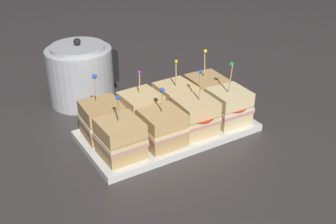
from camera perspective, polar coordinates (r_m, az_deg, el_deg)
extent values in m
plane|color=#383333|center=(1.09, 0.00, -2.97)|extent=(6.00, 6.00, 0.00)
cube|color=silver|center=(1.08, 0.00, -2.75)|extent=(0.44, 0.23, 0.01)
cube|color=silver|center=(1.08, 0.00, -2.34)|extent=(0.44, 0.23, 0.01)
cube|color=tan|center=(0.97, -6.36, -4.95)|extent=(0.09, 0.09, 0.03)
cube|color=tan|center=(0.96, -6.42, -3.88)|extent=(0.10, 0.10, 0.01)
cube|color=beige|center=(0.96, -6.45, -3.50)|extent=(0.10, 0.10, 0.01)
cylinder|color=red|center=(0.94, -6.05, -3.66)|extent=(0.05, 0.05, 0.00)
cube|color=tan|center=(0.94, -6.53, -2.23)|extent=(0.09, 0.09, 0.03)
cylinder|color=tan|center=(0.92, -6.71, -0.05)|extent=(0.00, 0.01, 0.07)
sphere|color=blue|center=(0.90, -6.84, 1.89)|extent=(0.01, 0.01, 0.01)
cube|color=tan|center=(1.01, -0.78, -3.38)|extent=(0.09, 0.09, 0.03)
cube|color=tan|center=(1.00, -0.78, -2.34)|extent=(0.10, 0.10, 0.01)
cube|color=beige|center=(0.99, -0.79, -1.97)|extent=(0.09, 0.09, 0.01)
cube|color=tan|center=(0.98, -0.80, -0.93)|extent=(0.09, 0.09, 0.03)
cylinder|color=tan|center=(0.96, -0.78, 1.22)|extent=(0.00, 0.01, 0.07)
sphere|color=blue|center=(0.95, -0.79, 2.99)|extent=(0.01, 0.01, 0.01)
cube|color=#DBB77A|center=(1.06, 3.69, -1.81)|extent=(0.09, 0.09, 0.03)
cube|color=tan|center=(1.05, 3.72, -0.80)|extent=(0.10, 0.10, 0.01)
cube|color=beige|center=(1.04, 3.74, -0.44)|extent=(0.10, 0.10, 0.01)
cylinder|color=red|center=(1.03, 4.25, -0.54)|extent=(0.07, 0.07, 0.00)
cube|color=#E8C281|center=(1.03, 3.78, 0.76)|extent=(0.09, 0.09, 0.03)
cylinder|color=tan|center=(1.01, 4.34, 3.32)|extent=(0.00, 0.01, 0.09)
sphere|color=blue|center=(0.99, 4.42, 5.52)|extent=(0.01, 0.01, 0.01)
cube|color=beige|center=(1.11, 8.13, -0.46)|extent=(0.09, 0.09, 0.03)
cube|color=tan|center=(1.10, 8.21, 0.51)|extent=(0.10, 0.10, 0.01)
cube|color=beige|center=(1.10, 8.23, 0.86)|extent=(0.10, 0.10, 0.01)
cylinder|color=red|center=(1.08, 8.77, 0.78)|extent=(0.07, 0.07, 0.00)
cube|color=beige|center=(1.09, 8.32, 2.01)|extent=(0.09, 0.09, 0.03)
cylinder|color=tan|center=(1.05, 8.43, 4.25)|extent=(0.00, 0.01, 0.09)
sphere|color=green|center=(1.04, 8.60, 6.42)|extent=(0.01, 0.01, 0.01)
cube|color=tan|center=(1.05, -8.79, -2.30)|extent=(0.10, 0.10, 0.03)
cube|color=tan|center=(1.04, -8.88, -1.29)|extent=(0.10, 0.10, 0.01)
cube|color=beige|center=(1.04, -8.91, -0.93)|extent=(0.10, 0.10, 0.01)
cylinder|color=red|center=(1.02, -8.58, -1.04)|extent=(0.07, 0.07, 0.00)
cube|color=tan|center=(1.03, -9.01, 0.27)|extent=(0.10, 0.10, 0.03)
cylinder|color=tan|center=(1.01, -9.74, 2.74)|extent=(0.00, 0.01, 0.08)
sphere|color=blue|center=(0.99, -9.93, 4.77)|extent=(0.01, 0.01, 0.01)
cube|color=#DBB77A|center=(1.09, -3.65, -0.95)|extent=(0.10, 0.10, 0.03)
cube|color=#B26B60|center=(1.07, -3.68, 0.04)|extent=(0.10, 0.10, 0.01)
cube|color=beige|center=(1.07, -3.69, 0.40)|extent=(0.10, 0.10, 0.01)
cylinder|color=red|center=(1.06, -3.30, 0.31)|extent=(0.07, 0.07, 0.00)
cube|color=#E8C281|center=(1.06, -3.73, 1.57)|extent=(0.10, 0.10, 0.03)
cylinder|color=tan|center=(1.05, -3.87, 3.77)|extent=(0.00, 0.01, 0.07)
sphere|color=purple|center=(1.04, -3.93, 5.38)|extent=(0.01, 0.01, 0.01)
cube|color=#DBB77A|center=(1.13, 0.97, 0.42)|extent=(0.09, 0.09, 0.03)
cube|color=tan|center=(1.12, 0.98, 1.39)|extent=(0.10, 0.10, 0.01)
cube|color=beige|center=(1.12, 0.98, 1.73)|extent=(0.09, 0.09, 0.01)
cylinder|color=red|center=(1.10, 1.42, 1.66)|extent=(0.06, 0.06, 0.00)
cube|color=#E8C281|center=(1.11, 0.99, 2.87)|extent=(0.09, 0.09, 0.03)
cylinder|color=tan|center=(1.08, 1.09, 4.99)|extent=(0.00, 0.01, 0.08)
sphere|color=yellow|center=(1.07, 1.11, 6.90)|extent=(0.01, 0.01, 0.01)
cube|color=tan|center=(1.18, 5.07, 1.60)|extent=(0.10, 0.10, 0.03)
cube|color=#B26B60|center=(1.17, 5.11, 2.53)|extent=(0.10, 0.10, 0.01)
cube|color=beige|center=(1.17, 5.13, 2.86)|extent=(0.10, 0.10, 0.01)
cylinder|color=red|center=(1.16, 5.60, 2.81)|extent=(0.05, 0.05, 0.00)
cube|color=tan|center=(1.16, 5.18, 3.96)|extent=(0.10, 0.10, 0.03)
cylinder|color=tan|center=(1.14, 4.99, 6.31)|extent=(0.00, 0.01, 0.08)
sphere|color=yellow|center=(1.13, 5.08, 8.21)|extent=(0.01, 0.01, 0.01)
cylinder|color=#B7BABF|center=(1.25, -11.74, 4.84)|extent=(0.19, 0.19, 0.16)
cylinder|color=#B7BABF|center=(1.21, -12.14, 8.57)|extent=(0.15, 0.15, 0.01)
sphere|color=black|center=(1.21, -12.21, 9.28)|extent=(0.02, 0.02, 0.02)
cube|color=black|center=(1.28, -7.33, 6.22)|extent=(0.02, 0.02, 0.10)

